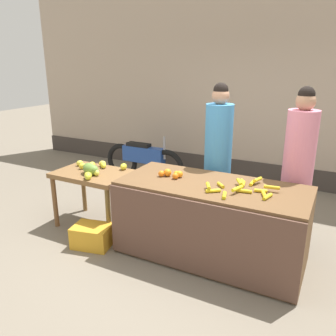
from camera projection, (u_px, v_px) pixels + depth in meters
ground_plane at (184, 247)px, 4.05m from camera, size 24.00×24.00×0.00m
market_wall_back at (254, 83)px, 5.94m from camera, size 9.71×0.23×3.54m
fruit_stall_counter at (211, 221)px, 3.77m from camera, size 2.02×0.91×0.85m
side_table_wooden at (93, 180)px, 4.44m from camera, size 0.97×0.66×0.75m
banana_bunch_pile at (243, 188)px, 3.47m from camera, size 0.71×0.67×0.07m
orange_pile at (171, 174)px, 3.87m from camera, size 0.27×0.15×0.09m
mango_papaya_pile at (92, 169)px, 4.34m from camera, size 0.73×0.65×0.14m
vendor_woman_blue_shirt at (218, 158)px, 4.29m from camera, size 0.34×0.34×1.87m
vendor_woman_pink_shirt at (298, 169)px, 3.87m from camera, size 0.34×0.34×1.86m
parked_motorcycle at (144, 160)px, 6.17m from camera, size 1.60×0.18×0.88m
produce_crate at (92, 236)px, 4.05m from camera, size 0.50×0.41×0.26m
produce_sack at (170, 198)px, 4.86m from camera, size 0.38×0.43×0.49m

